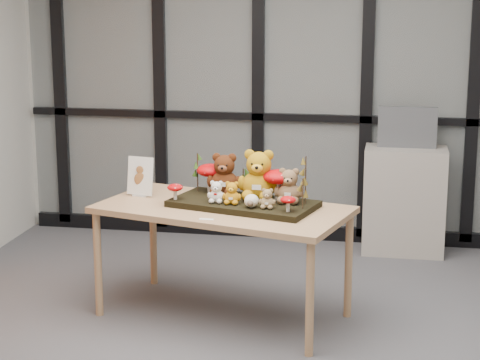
% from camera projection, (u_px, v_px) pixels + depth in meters
% --- Properties ---
extents(floor, '(5.00, 5.00, 0.00)m').
position_uv_depth(floor, '(266.00, 358.00, 5.09)').
color(floor, '#56565B').
rests_on(floor, ground).
extents(room_shell, '(5.00, 5.00, 5.00)m').
position_uv_depth(room_shell, '(268.00, 71.00, 4.72)').
color(room_shell, beige).
rests_on(room_shell, floor).
extents(glass_partition, '(4.90, 0.06, 2.78)m').
position_uv_depth(glass_partition, '(312.00, 74.00, 7.14)').
color(glass_partition, '#2D383F').
rests_on(glass_partition, floor).
extents(display_table, '(1.74, 1.19, 0.74)m').
position_uv_depth(display_table, '(223.00, 217.00, 5.59)').
color(display_table, tan).
rests_on(display_table, floor).
extents(diorama_tray, '(1.00, 0.68, 0.04)m').
position_uv_depth(diorama_tray, '(243.00, 204.00, 5.57)').
color(diorama_tray, black).
rests_on(diorama_tray, display_table).
extents(bear_pooh_yellow, '(0.33, 0.31, 0.36)m').
position_uv_depth(bear_pooh_yellow, '(259.00, 172.00, 5.57)').
color(bear_pooh_yellow, '#B88410').
rests_on(bear_pooh_yellow, diorama_tray).
extents(bear_brown_medium, '(0.28, 0.26, 0.30)m').
position_uv_depth(bear_brown_medium, '(224.00, 172.00, 5.71)').
color(bear_brown_medium, '#471F0C').
rests_on(bear_brown_medium, diorama_tray).
extents(bear_tan_back, '(0.23, 0.21, 0.25)m').
position_uv_depth(bear_tan_back, '(289.00, 184.00, 5.50)').
color(bear_tan_back, brown).
rests_on(bear_tan_back, diorama_tray).
extents(bear_small_yellow, '(0.15, 0.14, 0.16)m').
position_uv_depth(bear_small_yellow, '(232.00, 191.00, 5.47)').
color(bear_small_yellow, orange).
rests_on(bear_small_yellow, diorama_tray).
extents(bear_white_bow, '(0.14, 0.14, 0.16)m').
position_uv_depth(bear_white_bow, '(217.00, 190.00, 5.51)').
color(bear_white_bow, white).
rests_on(bear_white_bow, diorama_tray).
extents(bear_beige_small, '(0.13, 0.12, 0.14)m').
position_uv_depth(bear_beige_small, '(267.00, 197.00, 5.37)').
color(bear_beige_small, '#96794D').
rests_on(bear_beige_small, diorama_tray).
extents(plush_cream_hedgehog, '(0.08, 0.08, 0.09)m').
position_uv_depth(plush_cream_hedgehog, '(252.00, 200.00, 5.39)').
color(plush_cream_hedgehog, white).
rests_on(plush_cream_hedgehog, diorama_tray).
extents(mushroom_back_left, '(0.19, 0.19, 0.21)m').
position_uv_depth(mushroom_back_left, '(210.00, 176.00, 5.80)').
color(mushroom_back_left, '#AC0508').
rests_on(mushroom_back_left, diorama_tray).
extents(mushroom_back_right, '(0.20, 0.20, 0.22)m').
position_uv_depth(mushroom_back_right, '(278.00, 184.00, 5.55)').
color(mushroom_back_right, '#AC0508').
rests_on(mushroom_back_right, diorama_tray).
extents(mushroom_front_left, '(0.10, 0.10, 0.11)m').
position_uv_depth(mushroom_front_left, '(175.00, 191.00, 5.59)').
color(mushroom_front_left, '#AC0508').
rests_on(mushroom_front_left, diorama_tray).
extents(mushroom_front_right, '(0.10, 0.10, 0.11)m').
position_uv_depth(mushroom_front_right, '(288.00, 203.00, 5.29)').
color(mushroom_front_right, '#AC0508').
rests_on(mushroom_front_right, diorama_tray).
extents(sprig_green_far_left, '(0.05, 0.05, 0.26)m').
position_uv_depth(sprig_green_far_left, '(198.00, 172.00, 5.81)').
color(sprig_green_far_left, '#17340B').
rests_on(sprig_green_far_left, diorama_tray).
extents(sprig_green_mid_left, '(0.05, 0.05, 0.24)m').
position_uv_depth(sprig_green_mid_left, '(222.00, 174.00, 5.79)').
color(sprig_green_mid_left, '#17340B').
rests_on(sprig_green_mid_left, diorama_tray).
extents(sprig_dry_far_right, '(0.05, 0.05, 0.31)m').
position_uv_depth(sprig_dry_far_right, '(306.00, 180.00, 5.45)').
color(sprig_dry_far_right, brown).
rests_on(sprig_dry_far_right, diorama_tray).
extents(sprig_dry_mid_right, '(0.05, 0.05, 0.19)m').
position_uv_depth(sprig_dry_mid_right, '(303.00, 194.00, 5.35)').
color(sprig_dry_mid_right, brown).
rests_on(sprig_dry_mid_right, diorama_tray).
extents(sprig_green_centre, '(0.05, 0.05, 0.17)m').
position_uv_depth(sprig_green_centre, '(243.00, 181.00, 5.74)').
color(sprig_green_centre, '#17340B').
rests_on(sprig_green_centre, diorama_tray).
extents(sign_holder, '(0.19, 0.08, 0.27)m').
position_uv_depth(sign_holder, '(140.00, 178.00, 5.83)').
color(sign_holder, silver).
rests_on(sign_holder, display_table).
extents(label_card, '(0.09, 0.03, 0.00)m').
position_uv_depth(label_card, '(206.00, 219.00, 5.27)').
color(label_card, white).
rests_on(label_card, display_table).
extents(cabinet, '(0.65, 0.38, 0.86)m').
position_uv_depth(cabinet, '(404.00, 201.00, 7.01)').
color(cabinet, gray).
rests_on(cabinet, floor).
extents(monitor, '(0.46, 0.05, 0.33)m').
position_uv_depth(monitor, '(407.00, 127.00, 6.89)').
color(monitor, '#51545A').
rests_on(monitor, cabinet).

